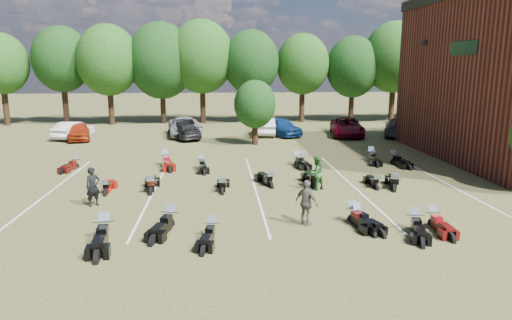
{
  "coord_description": "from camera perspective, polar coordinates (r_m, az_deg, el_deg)",
  "views": [
    {
      "loc": [
        -4.75,
        -19.12,
        6.11
      ],
      "look_at": [
        -2.86,
        4.0,
        1.2
      ],
      "focal_mm": 32.0,
      "sensor_mm": 36.0,
      "label": 1
    }
  ],
  "objects": [
    {
      "name": "motorcycle_14",
      "position": [
        29.23,
        -21.57,
        -0.97
      ],
      "size": [
        1.1,
        2.11,
        1.13
      ],
      "primitive_type": null,
      "rotation": [
        0.0,
        0.0,
        -0.24
      ],
      "color": "#3C0A08",
      "rests_on": "ground"
    },
    {
      "name": "tree_line",
      "position": [
        48.27,
        -0.23,
        12.19
      ],
      "size": [
        56.0,
        6.0,
        9.79
      ],
      "color": "black",
      "rests_on": "ground"
    },
    {
      "name": "motorcycle_12",
      "position": [
        23.09,
        7.29,
        -3.49
      ],
      "size": [
        0.83,
        2.43,
        1.34
      ],
      "primitive_type": null,
      "rotation": [
        0.0,
        0.0,
        3.17
      ],
      "color": "black",
      "rests_on": "ground"
    },
    {
      "name": "car_0",
      "position": [
        39.88,
        -21.3,
        3.36
      ],
      "size": [
        2.73,
        4.5,
        1.43
      ],
      "primitive_type": "imported",
      "rotation": [
        0.0,
        0.0,
        0.26
      ],
      "color": "maroon",
      "rests_on": "ground"
    },
    {
      "name": "motorcycle_11",
      "position": [
        23.45,
        14.79,
        -3.56
      ],
      "size": [
        0.72,
        2.03,
        1.11
      ],
      "primitive_type": null,
      "rotation": [
        0.0,
        0.0,
        3.1
      ],
      "color": "black",
      "rests_on": "ground"
    },
    {
      "name": "motorcycle_8",
      "position": [
        22.45,
        -12.99,
        -4.16
      ],
      "size": [
        0.96,
        2.48,
        1.35
      ],
      "primitive_type": null,
      "rotation": [
        0.0,
        0.0,
        3.22
      ],
      "color": "black",
      "rests_on": "ground"
    },
    {
      "name": "motorcycle_7",
      "position": [
        22.86,
        -18.25,
        -4.17
      ],
      "size": [
        0.68,
        2.01,
        1.11
      ],
      "primitive_type": null,
      "rotation": [
        0.0,
        0.0,
        3.16
      ],
      "color": "maroon",
      "rests_on": "ground"
    },
    {
      "name": "motorcycle_17",
      "position": [
        28.6,
        5.82,
        -0.45
      ],
      "size": [
        1.12,
        2.17,
        1.15
      ],
      "primitive_type": null,
      "rotation": [
        0.0,
        0.0,
        -0.24
      ],
      "color": "black",
      "rests_on": "ground"
    },
    {
      "name": "person_green",
      "position": [
        22.6,
        7.55,
        -1.63
      ],
      "size": [
        1.03,
        0.96,
        1.69
      ],
      "primitive_type": "imported",
      "rotation": [
        0.0,
        0.0,
        3.65
      ],
      "color": "#266629",
      "rests_on": "ground"
    },
    {
      "name": "car_3",
      "position": [
        38.2,
        -8.95,
        3.59
      ],
      "size": [
        3.39,
        4.89,
        1.31
      ],
      "primitive_type": "imported",
      "rotation": [
        0.0,
        0.0,
        3.52
      ],
      "color": "black",
      "rests_on": "ground"
    },
    {
      "name": "motorcycle_4",
      "position": [
        18.26,
        19.14,
        -8.29
      ],
      "size": [
        1.2,
        2.27,
        1.21
      ],
      "primitive_type": null,
      "rotation": [
        0.0,
        0.0,
        -0.25
      ],
      "color": "black",
      "rests_on": "ground"
    },
    {
      "name": "motorcycle_9",
      "position": [
        21.99,
        -4.19,
        -4.21
      ],
      "size": [
        0.76,
        2.13,
        1.17
      ],
      "primitive_type": null,
      "rotation": [
        0.0,
        0.0,
        3.1
      ],
      "color": "black",
      "rests_on": "ground"
    },
    {
      "name": "motorcycle_6",
      "position": [
        18.9,
        21.16,
        -7.75
      ],
      "size": [
        0.68,
        2.06,
        1.15
      ],
      "primitive_type": null,
      "rotation": [
        0.0,
        0.0,
        -0.01
      ],
      "color": "#4F0B0B",
      "rests_on": "ground"
    },
    {
      "name": "motorcycle_5",
      "position": [
        18.49,
        11.93,
        -7.62
      ],
      "size": [
        1.06,
        2.18,
        1.16
      ],
      "primitive_type": null,
      "rotation": [
        0.0,
        0.0,
        0.2
      ],
      "color": "black",
      "rests_on": "ground"
    },
    {
      "name": "motorcycle_0",
      "position": [
        17.22,
        -18.35,
        -9.47
      ],
      "size": [
        1.03,
        2.54,
        1.38
      ],
      "primitive_type": null,
      "rotation": [
        0.0,
        0.0,
        0.1
      ],
      "color": "black",
      "rests_on": "ground"
    },
    {
      "name": "motorcycle_18",
      "position": [
        28.11,
        5.15,
        -0.65
      ],
      "size": [
        1.12,
        2.29,
        1.22
      ],
      "primitive_type": null,
      "rotation": [
        0.0,
        0.0,
        0.2
      ],
      "color": "black",
      "rests_on": "ground"
    },
    {
      "name": "car_7",
      "position": [
        41.03,
        17.31,
        3.93
      ],
      "size": [
        3.95,
        5.72,
        1.54
      ],
      "primitive_type": "imported",
      "rotation": [
        0.0,
        0.0,
        2.76
      ],
      "color": "#353439",
      "rests_on": "ground"
    },
    {
      "name": "motorcycle_15",
      "position": [
        28.44,
        -11.2,
        -0.69
      ],
      "size": [
        1.35,
        2.63,
        1.4
      ],
      "primitive_type": null,
      "rotation": [
        0.0,
        0.0,
        0.23
      ],
      "color": "maroon",
      "rests_on": "ground"
    },
    {
      "name": "motorcycle_3",
      "position": [
        18.37,
        12.55,
        -7.77
      ],
      "size": [
        1.22,
        2.14,
        1.14
      ],
      "primitive_type": null,
      "rotation": [
        0.0,
        0.0,
        0.3
      ],
      "color": "black",
      "rests_on": "ground"
    },
    {
      "name": "car_1",
      "position": [
        40.96,
        -21.89,
        3.51
      ],
      "size": [
        2.61,
        4.57,
        1.43
      ],
      "primitive_type": "imported",
      "rotation": [
        0.0,
        0.0,
        2.87
      ],
      "color": "silver",
      "rests_on": "ground"
    },
    {
      "name": "motorcycle_19",
      "position": [
        30.09,
        14.18,
        -0.14
      ],
      "size": [
        0.99,
        2.38,
        1.29
      ],
      "primitive_type": null,
      "rotation": [
        0.0,
        0.0,
        -0.11
      ],
      "color": "black",
      "rests_on": "ground"
    },
    {
      "name": "ground",
      "position": [
        20.63,
        8.9,
        -5.43
      ],
      "size": [
        160.0,
        160.0,
        0.0
      ],
      "primitive_type": "plane",
      "color": "brown",
      "rests_on": "ground"
    },
    {
      "name": "car_6",
      "position": [
        40.11,
        11.3,
        4.07
      ],
      "size": [
        3.5,
        5.95,
        1.55
      ],
      "primitive_type": "imported",
      "rotation": [
        0.0,
        0.0,
        -0.17
      ],
      "color": "#5B0515",
      "rests_on": "ground"
    },
    {
      "name": "young_tree_midfield",
      "position": [
        34.86,
        -0.13,
        6.98
      ],
      "size": [
        3.2,
        3.2,
        4.7
      ],
      "color": "black",
      "rests_on": "ground"
    },
    {
      "name": "car_2",
      "position": [
        39.72,
        -8.91,
        4.1
      ],
      "size": [
        3.37,
        5.99,
        1.58
      ],
      "primitive_type": "imported",
      "rotation": [
        0.0,
        0.0,
        0.14
      ],
      "color": "gray",
      "rests_on": "ground"
    },
    {
      "name": "person_black",
      "position": [
        21.09,
        -19.7,
        -3.17
      ],
      "size": [
        0.75,
        0.71,
        1.73
      ],
      "primitive_type": "imported",
      "rotation": [
        0.0,
        0.0,
        0.63
      ],
      "color": "black",
      "rests_on": "ground"
    },
    {
      "name": "motorcycle_16",
      "position": [
        27.27,
        -6.83,
        -1.08
      ],
      "size": [
        0.94,
        2.18,
        1.17
      ],
      "primitive_type": null,
      "rotation": [
        0.0,
        0.0,
        0.13
      ],
      "color": "black",
      "rests_on": "ground"
    },
    {
      "name": "car_4",
      "position": [
        39.53,
        3.11,
        4.21
      ],
      "size": [
        3.69,
        5.06,
        1.6
      ],
      "primitive_type": "imported",
      "rotation": [
        0.0,
        0.0,
        0.43
      ],
      "color": "navy",
      "rests_on": "ground"
    },
    {
      "name": "car_5",
      "position": [
        39.92,
        1.2,
        4.24
      ],
      "size": [
        1.98,
        4.71,
        1.51
      ],
      "primitive_type": "imported",
      "rotation": [
        0.0,
        0.0,
        3.06
      ],
      "color": "beige",
      "rests_on": "ground"
    },
    {
      "name": "motorcycle_2",
      "position": [
        17.83,
        -10.67,
        -8.31
      ],
      "size": [
        1.28,
        2.37,
        1.26
      ],
      "primitive_type": null,
      "rotation": [
        0.0,
        0.0,
        -0.26
      ],
      "color": "black",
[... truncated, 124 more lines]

